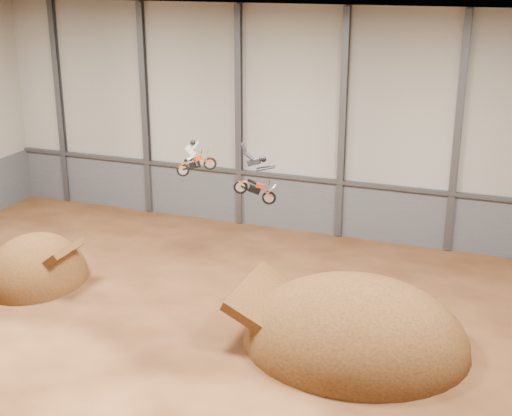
{
  "coord_description": "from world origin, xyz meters",
  "views": [
    {
      "loc": [
        13.17,
        -26.1,
        16.21
      ],
      "look_at": [
        1.87,
        4.0,
        5.15
      ],
      "focal_mm": 50.0,
      "sensor_mm": 36.0,
      "label": 1
    }
  ],
  "objects": [
    {
      "name": "steel_column_3",
      "position": [
        3.33,
        14.8,
        7.0
      ],
      "size": [
        0.4,
        0.36,
        13.9
      ],
      "primitive_type": "cube",
      "color": "#47494F",
      "rests_on": "ground"
    },
    {
      "name": "back_wall",
      "position": [
        0.0,
        15.0,
        7.0
      ],
      "size": [
        40.0,
        0.1,
        14.0
      ],
      "primitive_type": "cube",
      "color": "#AAA496",
      "rests_on": "ground"
    },
    {
      "name": "lower_band_back",
      "position": [
        0.0,
        14.9,
        1.75
      ],
      "size": [
        39.8,
        0.18,
        3.5
      ],
      "primitive_type": "cube",
      "color": "#54565C",
      "rests_on": "ground"
    },
    {
      "name": "steel_column_2",
      "position": [
        -3.33,
        14.8,
        7.0
      ],
      "size": [
        0.4,
        0.36,
        13.9
      ],
      "primitive_type": "cube",
      "color": "#47494F",
      "rests_on": "ground"
    },
    {
      "name": "ceiling",
      "position": [
        0.0,
        0.0,
        14.0
      ],
      "size": [
        40.0,
        40.0,
        0.0
      ],
      "primitive_type": "plane",
      "color": "black",
      "rests_on": "back_wall"
    },
    {
      "name": "fmx_rider_a",
      "position": [
        -2.14,
        6.14,
        6.87
      ],
      "size": [
        2.65,
        1.61,
        2.38
      ],
      "primitive_type": null,
      "rotation": [
        0.0,
        -0.25,
        0.34
      ],
      "color": "#E92A00"
    },
    {
      "name": "steel_column_1",
      "position": [
        -10.0,
        14.8,
        7.0
      ],
      "size": [
        0.4,
        0.36,
        13.9
      ],
      "primitive_type": "cube",
      "color": "#47494F",
      "rests_on": "ground"
    },
    {
      "name": "steel_rail",
      "position": [
        0.0,
        14.75,
        3.55
      ],
      "size": [
        39.8,
        0.35,
        0.2
      ],
      "primitive_type": "cube",
      "color": "#47494F",
      "rests_on": "lower_band_back"
    },
    {
      "name": "floor",
      "position": [
        0.0,
        0.0,
        0.0
      ],
      "size": [
        40.0,
        40.0,
        0.0
      ],
      "primitive_type": "plane",
      "color": "#492613",
      "rests_on": "ground"
    },
    {
      "name": "landing_ramp",
      "position": [
        7.37,
        1.94,
        0.0
      ],
      "size": [
        10.21,
        9.03,
        5.89
      ],
      "primitive_type": "ellipsoid",
      "color": "#422410",
      "rests_on": "ground"
    },
    {
      "name": "steel_column_0",
      "position": [
        -16.67,
        14.8,
        7.0
      ],
      "size": [
        0.4,
        0.36,
        13.9
      ],
      "primitive_type": "cube",
      "color": "#47494F",
      "rests_on": "ground"
    },
    {
      "name": "takeoff_ramp",
      "position": [
        -10.2,
        2.51,
        0.0
      ],
      "size": [
        5.23,
        6.03,
        5.23
      ],
      "primitive_type": "ellipsoid",
      "color": "#422410",
      "rests_on": "ground"
    },
    {
      "name": "fmx_rider_b",
      "position": [
        1.85,
        3.57,
        6.94
      ],
      "size": [
        3.5,
        1.64,
        3.17
      ],
      "primitive_type": null,
      "rotation": [
        0.0,
        0.35,
        0.26
      ],
      "color": "#B5331A"
    },
    {
      "name": "steel_column_4",
      "position": [
        10.0,
        14.8,
        7.0
      ],
      "size": [
        0.4,
        0.36,
        13.9
      ],
      "primitive_type": "cube",
      "color": "#47494F",
      "rests_on": "ground"
    }
  ]
}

